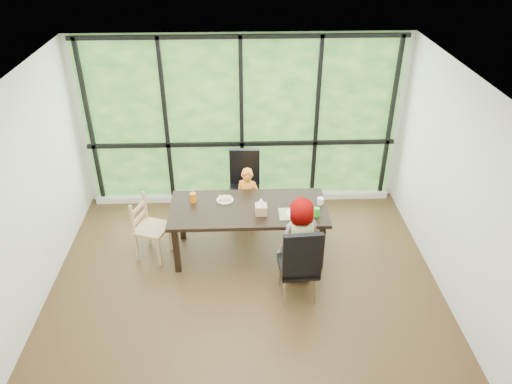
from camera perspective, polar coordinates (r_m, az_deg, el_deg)
The scene contains 23 objects.
ground at distance 6.41m, azimuth -1.25°, elevation -11.12°, with size 5.00×5.00×0.00m, color black.
back_wall at distance 7.59m, azimuth -1.70°, elevation 8.22°, with size 5.00×5.00×0.00m, color silver.
foliage_backdrop at distance 7.57m, azimuth -1.69°, elevation 8.16°, with size 4.80×0.02×2.65m, color #1A4414.
window_mullions at distance 7.53m, azimuth -1.69°, elevation 8.04°, with size 4.80×0.06×2.65m, color black, non-canonical shape.
window_sill at distance 8.10m, azimuth -1.55°, elevation -0.56°, with size 4.80×0.12×0.10m, color silver.
dining_table at distance 6.75m, azimuth -0.88°, elevation -4.48°, with size 2.11×0.94×0.75m, color black.
chair_window_leather at distance 7.41m, azimuth -1.38°, elevation 0.57°, with size 0.46×0.46×1.08m, color black.
chair_interior_leather at distance 5.98m, azimuth 4.98°, elevation -8.08°, with size 0.46×0.46×1.08m, color black.
chair_end_beech at distance 6.80m, azimuth -12.05°, elevation -4.18°, with size 0.42×0.40×0.90m, color tan.
child_toddler at distance 7.15m, azimuth -1.00°, elevation -0.96°, with size 0.37×0.24×1.02m, color orange.
child_older at distance 6.24m, azimuth 4.97°, elevation -5.55°, with size 0.58×0.38×1.18m, color slate.
placemat at distance 6.42m, azimuth 4.46°, elevation -2.55°, with size 0.40×0.29×0.01m, color tan.
plate_far at distance 6.70m, azimuth -3.65°, elevation -0.91°, with size 0.23×0.23×0.01m, color white.
plate_near at distance 6.42m, azimuth 4.52°, elevation -2.52°, with size 0.21×0.21×0.01m, color white.
orange_cup at distance 6.68m, azimuth -7.37°, elevation -0.65°, with size 0.08×0.08×0.13m, color orange.
green_cup at distance 6.38m, azimuth 7.12°, elevation -2.35°, with size 0.08×0.08×0.12m, color green.
white_mug at distance 6.65m, azimuth 7.53°, elevation -1.05°, with size 0.09×0.09×0.09m, color white.
tissue_box at distance 6.38m, azimuth 0.59°, elevation -2.05°, with size 0.15×0.15×0.13m, color tan.
crepe_rolls_far at distance 6.69m, azimuth -3.65°, elevation -0.73°, with size 0.20×0.12×0.04m, color tan, non-canonical shape.
crepe_rolls_near at distance 6.41m, azimuth 4.53°, elevation -2.33°, with size 0.10×0.12×0.04m, color tan, non-canonical shape.
straw_white at distance 6.62m, azimuth -7.43°, elevation 0.14°, with size 0.01×0.01×0.20m, color white.
straw_pink at distance 6.33m, azimuth 7.18°, elevation -1.59°, with size 0.01×0.01×0.20m, color pink.
tissue at distance 6.31m, azimuth 0.60°, elevation -1.13°, with size 0.12×0.12×0.11m, color white.
Camera 1 is at (-0.04, -4.73, 4.32)m, focal length 34.24 mm.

